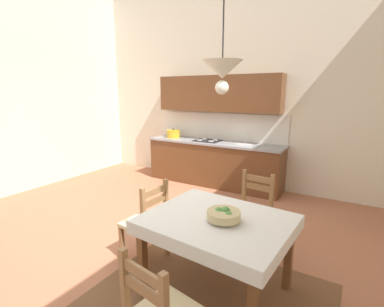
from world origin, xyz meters
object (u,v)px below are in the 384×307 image
Objects in this scene: kitchen_cabinetry at (214,143)px; fruit_bowl at (224,215)px; dining_chair_kitchen_side at (252,214)px; dining_table at (217,231)px; pendant_lamp at (222,71)px; dining_chair_tv_side at (146,223)px.

kitchen_cabinetry is 3.32m from fruit_bowl.
kitchen_cabinetry is 2.53m from dining_chair_kitchen_side.
fruit_bowl is (0.07, -0.03, 0.19)m from dining_table.
kitchen_cabinetry is 3.52m from pendant_lamp.
kitchen_cabinetry is at bearing 101.42° from dining_chair_tv_side.
dining_chair_kitchen_side is at bearing 93.29° from fruit_bowl.
dining_chair_kitchen_side is (1.50, -1.99, -0.41)m from kitchen_cabinetry.
dining_chair_tv_side is 1.86m from pendant_lamp.
dining_chair_kitchen_side is at bearing -52.96° from kitchen_cabinetry.
dining_chair_tv_side is at bearing 174.13° from fruit_bowl.
dining_chair_tv_side is 1.06m from fruit_bowl.
pendant_lamp is at bearing -153.00° from fruit_bowl.
kitchen_cabinetry reaches higher than dining_table.
kitchen_cabinetry reaches higher than dining_chair_tv_side.
dining_chair_kitchen_side is 1.02m from fruit_bowl.
dining_chair_tv_side is at bearing 172.80° from pendant_lamp.
pendant_lamp is at bearing -62.78° from kitchen_cabinetry.
kitchen_cabinetry is 3.27m from dining_table.
kitchen_cabinetry is at bearing 117.93° from fruit_bowl.
dining_chair_tv_side is (-0.93, -0.84, 0.00)m from dining_chair_kitchen_side.
pendant_lamp is at bearing -50.73° from dining_table.
fruit_bowl is at bearing 27.00° from pendant_lamp.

